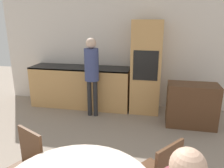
{
  "coord_description": "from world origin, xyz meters",
  "views": [
    {
      "loc": [
        0.57,
        -0.16,
        1.97
      ],
      "look_at": [
        0.02,
        2.61,
        1.12
      ],
      "focal_mm": 35.0,
      "sensor_mm": 36.0,
      "label": 1
    }
  ],
  "objects_px": {
    "person_standing": "(92,68)",
    "oven_unit": "(146,67)",
    "sideboard": "(192,105)",
    "chair_far_left": "(24,168)"
  },
  "relations": [
    {
      "from": "oven_unit",
      "to": "chair_far_left",
      "type": "bearing_deg",
      "value": -110.26
    },
    {
      "from": "oven_unit",
      "to": "person_standing",
      "type": "bearing_deg",
      "value": -155.12
    },
    {
      "from": "chair_far_left",
      "to": "person_standing",
      "type": "bearing_deg",
      "value": 116.0
    },
    {
      "from": "person_standing",
      "to": "oven_unit",
      "type": "bearing_deg",
      "value": 24.88
    },
    {
      "from": "sideboard",
      "to": "person_standing",
      "type": "relative_size",
      "value": 0.56
    },
    {
      "from": "oven_unit",
      "to": "sideboard",
      "type": "height_order",
      "value": "oven_unit"
    },
    {
      "from": "oven_unit",
      "to": "chair_far_left",
      "type": "distance_m",
      "value": 3.13
    },
    {
      "from": "sideboard",
      "to": "person_standing",
      "type": "distance_m",
      "value": 2.05
    },
    {
      "from": "sideboard",
      "to": "person_standing",
      "type": "height_order",
      "value": "person_standing"
    },
    {
      "from": "oven_unit",
      "to": "chair_far_left",
      "type": "height_order",
      "value": "oven_unit"
    }
  ]
}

